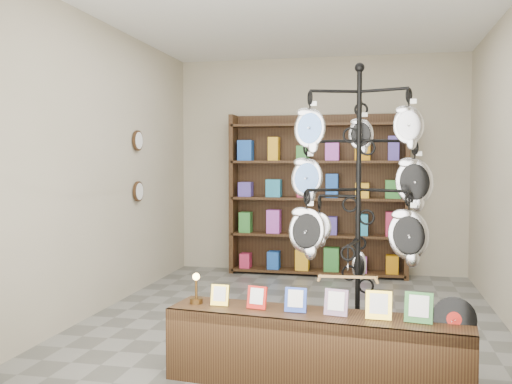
% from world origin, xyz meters
% --- Properties ---
extents(ground, '(5.00, 5.00, 0.00)m').
position_xyz_m(ground, '(0.00, 0.00, 0.00)').
color(ground, slate).
rests_on(ground, ground).
extents(room_envelope, '(5.00, 5.00, 5.00)m').
position_xyz_m(room_envelope, '(0.00, 0.00, 1.85)').
color(room_envelope, '#B1A68E').
rests_on(room_envelope, ground).
extents(display_tree, '(1.18, 0.98, 2.30)m').
position_xyz_m(display_tree, '(0.66, -1.04, 1.33)').
color(display_tree, black).
rests_on(display_tree, ground).
extents(front_shelf, '(2.11, 0.66, 0.73)m').
position_xyz_m(front_shelf, '(0.40, -1.64, 0.26)').
color(front_shelf, black).
rests_on(front_shelf, ground).
extents(back_shelving, '(2.42, 0.36, 2.20)m').
position_xyz_m(back_shelving, '(0.00, 2.30, 1.03)').
color(back_shelving, black).
rests_on(back_shelving, ground).
extents(wall_clocks, '(0.03, 0.24, 0.84)m').
position_xyz_m(wall_clocks, '(-1.97, 0.80, 1.50)').
color(wall_clocks, black).
rests_on(wall_clocks, ground).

